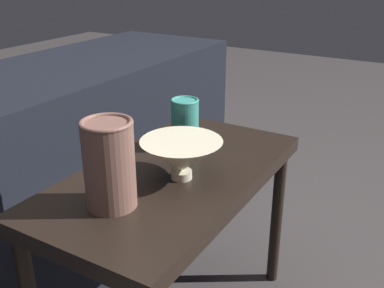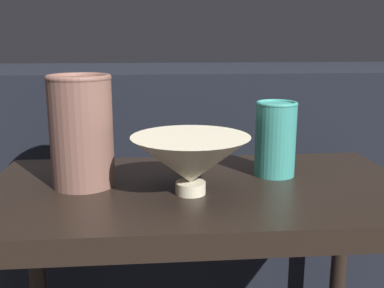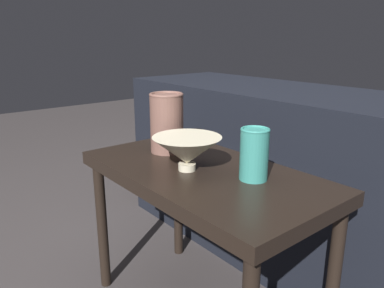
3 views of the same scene
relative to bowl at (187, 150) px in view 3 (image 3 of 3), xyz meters
name	(u,v)px [view 3 (image 3 of 3)]	position (x,y,z in m)	size (l,w,h in m)	color
table	(203,189)	(0.02, 0.04, -0.12)	(0.76, 0.41, 0.51)	black
couch_backdrop	(304,180)	(0.02, 0.56, -0.23)	(1.68, 0.50, 0.68)	black
bowl	(187,150)	(0.00, 0.00, 0.00)	(0.20, 0.20, 0.10)	beige
vase_textured_left	(167,122)	(-0.19, 0.06, 0.04)	(0.11, 0.11, 0.20)	brown
vase_colorful_right	(254,153)	(0.17, 0.09, 0.01)	(0.08, 0.08, 0.14)	teal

